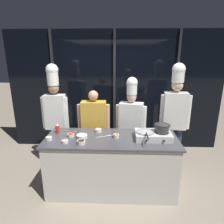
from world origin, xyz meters
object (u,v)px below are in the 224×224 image
at_px(prep_bowl_onion, 82,136).
at_px(prep_bowl_chicken, 98,130).
at_px(squeeze_bottle_chili, 57,128).
at_px(chef_head, 55,108).
at_px(chef_sous, 131,119).
at_px(portable_stove, 153,135).
at_px(prep_bowl_bell_pepper, 71,135).
at_px(stock_pot, 162,128).
at_px(serving_spoon_solid, 73,131).
at_px(person_guest, 94,124).
at_px(prep_bowl_carrots, 116,136).
at_px(prep_bowl_noodles, 49,138).
at_px(prep_bowl_soy_glaze, 81,142).
at_px(prep_bowl_shrimp, 65,141).
at_px(serving_spoon_slotted, 107,136).
at_px(frying_pan, 145,130).
at_px(chef_line, 175,109).

relative_size(prep_bowl_onion, prep_bowl_chicken, 1.56).
xyz_separation_m(squeeze_bottle_chili, prep_bowl_onion, (0.44, -0.17, -0.05)).
distance_m(chef_head, chef_sous, 1.43).
height_order(portable_stove, prep_bowl_bell_pepper, portable_stove).
height_order(stock_pot, serving_spoon_solid, stock_pot).
bearing_deg(prep_bowl_bell_pepper, person_guest, 62.08).
bearing_deg(prep_bowl_carrots, prep_bowl_noodles, -172.45).
bearing_deg(prep_bowl_noodles, prep_bowl_soy_glaze, -12.60).
xyz_separation_m(prep_bowl_onion, chef_head, (-0.62, 0.67, 0.26)).
distance_m(prep_bowl_shrimp, serving_spoon_slotted, 0.66).
xyz_separation_m(prep_bowl_shrimp, prep_bowl_noodles, (-0.27, 0.10, 0.00)).
xyz_separation_m(squeeze_bottle_chili, prep_bowl_shrimp, (0.22, -0.37, -0.06)).
relative_size(squeeze_bottle_chili, person_guest, 0.11).
relative_size(frying_pan, prep_bowl_onion, 2.92).
relative_size(prep_bowl_bell_pepper, chef_head, 0.06).
relative_size(frying_pan, prep_bowl_chicken, 4.55).
bearing_deg(person_guest, chef_sous, -177.22).
xyz_separation_m(squeeze_bottle_chili, chef_line, (2.05, 0.52, 0.21)).
bearing_deg(chef_sous, chef_head, 10.81).
bearing_deg(frying_pan, prep_bowl_bell_pepper, 178.13).
relative_size(portable_stove, chef_sous, 0.31).
distance_m(portable_stove, prep_bowl_onion, 1.11).
bearing_deg(prep_bowl_carrots, prep_bowl_onion, -176.90).
distance_m(frying_pan, prep_bowl_carrots, 0.46).
distance_m(prep_bowl_carrots, serving_spoon_slotted, 0.15).
relative_size(stock_pot, prep_bowl_soy_glaze, 2.03).
height_order(prep_bowl_soy_glaze, person_guest, person_guest).
bearing_deg(squeeze_bottle_chili, chef_sous, 21.65).
xyz_separation_m(portable_stove, prep_bowl_carrots, (-0.58, 0.02, -0.02)).
xyz_separation_m(portable_stove, prep_bowl_shrimp, (-1.33, -0.21, -0.03)).
height_order(prep_bowl_carrots, prep_bowl_bell_pepper, prep_bowl_carrots).
relative_size(squeeze_bottle_chili, prep_bowl_soy_glaze, 1.45).
relative_size(prep_bowl_bell_pepper, serving_spoon_solid, 0.48).
xyz_separation_m(portable_stove, frying_pan, (-0.13, -0.00, 0.08)).
bearing_deg(portable_stove, prep_bowl_carrots, 178.11).
relative_size(serving_spoon_slotted, chef_sous, 0.14).
xyz_separation_m(prep_bowl_noodles, prep_bowl_chicken, (0.73, 0.35, 0.00)).
bearing_deg(prep_bowl_noodles, serving_spoon_solid, 50.05).
xyz_separation_m(stock_pot, serving_spoon_solid, (-1.44, 0.23, -0.17)).
bearing_deg(prep_bowl_bell_pepper, portable_stove, -1.48).
relative_size(stock_pot, prep_bowl_bell_pepper, 2.13).
bearing_deg(chef_head, serving_spoon_solid, 134.67).
bearing_deg(chef_head, person_guest, 176.10).
bearing_deg(chef_sous, prep_bowl_chicken, 47.95).
relative_size(serving_spoon_solid, chef_sous, 0.13).
bearing_deg(person_guest, serving_spoon_slotted, 115.41).
height_order(portable_stove, person_guest, person_guest).
height_order(stock_pot, prep_bowl_soy_glaze, stock_pot).
distance_m(person_guest, chef_line, 1.52).
height_order(prep_bowl_bell_pepper, prep_bowl_soy_glaze, prep_bowl_soy_glaze).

